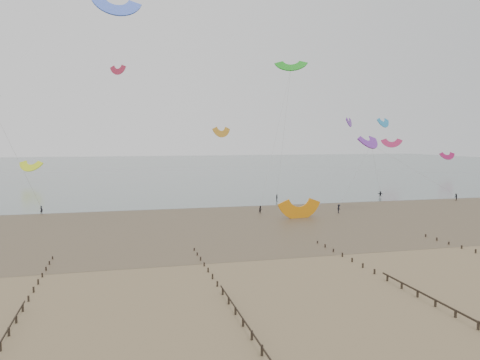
# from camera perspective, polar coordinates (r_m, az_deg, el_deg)

# --- Properties ---
(ground) EXTENTS (500.00, 500.00, 0.00)m
(ground) POSITION_cam_1_polar(r_m,az_deg,el_deg) (57.05, 10.59, -10.44)
(ground) COLOR brown
(ground) RESTS_ON ground
(sea_and_shore) EXTENTS (500.00, 665.00, 0.03)m
(sea_and_shore) POSITION_cam_1_polar(r_m,az_deg,el_deg) (87.71, -1.37, -4.85)
(sea_and_shore) COLOR #475654
(sea_and_shore) RESTS_ON ground
(groynes) EXTENTS (72.16, 50.16, 1.00)m
(groynes) POSITION_cam_1_polar(r_m,az_deg,el_deg) (43.68, 26.58, -15.18)
(groynes) COLOR black
(groynes) RESTS_ON ground
(kitesurfer_lead) EXTENTS (0.73, 0.67, 1.67)m
(kitesurfer_lead) POSITION_cam_1_polar(r_m,az_deg,el_deg) (102.23, -23.05, -3.36)
(kitesurfer_lead) COLOR black
(kitesurfer_lead) RESTS_ON ground
(kitesurfers) EXTENTS (115.44, 22.52, 1.87)m
(kitesurfers) POSITION_cam_1_polar(r_m,az_deg,el_deg) (106.13, 9.09, -2.70)
(kitesurfers) COLOR black
(kitesurfers) RESTS_ON ground
(grounded_kite) EXTENTS (8.32, 6.94, 4.13)m
(grounded_kite) POSITION_cam_1_polar(r_m,az_deg,el_deg) (90.03, 7.27, -4.63)
(grounded_kite) COLOR orange
(grounded_kite) RESTS_ON ground
(kites_airborne) EXTENTS (231.84, 119.69, 41.28)m
(kites_airborne) POSITION_cam_1_polar(r_m,az_deg,el_deg) (137.25, -7.71, 7.65)
(kites_airborne) COLOR orange
(kites_airborne) RESTS_ON ground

